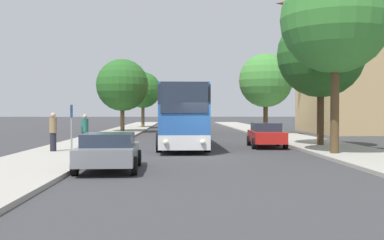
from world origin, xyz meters
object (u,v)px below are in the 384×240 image
object	(u,v)px
tree_left_far	(143,90)
tree_right_near	(321,54)
parked_car_right_near	(266,134)
tree_right_far	(335,19)
pedestrian_waiting_far	(53,132)
pedestrian_waiting_near	(85,131)
bus_front	(182,115)
bus_rear	(178,114)
tree_left_near	(122,85)
tree_right_mid	(266,81)
bus_middle	(179,116)
bus_stop_sign	(71,121)
parked_car_left_curb	(109,150)

from	to	relation	value
tree_left_far	tree_right_near	size ratio (longest dim) A/B	0.88
parked_car_right_near	tree_right_far	world-z (taller)	tree_right_far
pedestrian_waiting_far	pedestrian_waiting_near	bearing A→B (deg)	-140.53
bus_front	bus_rear	xyz separation A→B (m)	(-0.31, 27.77, -0.12)
parked_car_right_near	tree_left_near	world-z (taller)	tree_left_near
tree_right_near	tree_right_mid	distance (m)	13.74
tree_right_near	bus_front	bearing A→B (deg)	179.09
bus_middle	tree_right_mid	bearing A→B (deg)	-4.67
tree_left_near	tree_right_far	size ratio (longest dim) A/B	0.81
bus_stop_sign	tree_left_far	size ratio (longest dim) A/B	0.34
parked_car_left_curb	tree_left_far	distance (m)	39.91
bus_stop_sign	tree_right_mid	world-z (taller)	tree_right_mid
tree_left_near	pedestrian_waiting_far	bearing A→B (deg)	-91.51
pedestrian_waiting_far	tree_left_far	world-z (taller)	tree_left_far
bus_rear	parked_car_left_curb	bearing A→B (deg)	-94.77
bus_middle	tree_left_far	size ratio (longest dim) A/B	1.55
bus_stop_sign	tree_left_near	xyz separation A→B (m)	(-0.19, 21.68, 3.07)
pedestrian_waiting_far	tree_left_far	xyz separation A→B (m)	(1.68, 33.54, 3.61)
bus_rear	tree_right_far	xyz separation A→B (m)	(7.38, -33.13, 4.63)
pedestrian_waiting_near	tree_right_near	size ratio (longest dim) A/B	0.23
tree_right_near	tree_right_mid	world-z (taller)	tree_right_near
pedestrian_waiting_near	tree_left_near	bearing A→B (deg)	-154.88
bus_front	tree_left_near	world-z (taller)	tree_left_near
parked_car_right_near	tree_left_near	bearing A→B (deg)	-57.02
parked_car_right_near	bus_stop_sign	xyz separation A→B (m)	(-10.44, -3.46, 0.84)
parked_car_left_curb	tree_right_near	bearing A→B (deg)	40.88
bus_stop_sign	tree_left_near	size ratio (longest dim) A/B	0.33
parked_car_left_curb	tree_right_near	distance (m)	15.35
pedestrian_waiting_far	bus_front	bearing A→B (deg)	-151.74
tree_right_mid	tree_left_near	bearing A→B (deg)	160.69
bus_front	pedestrian_waiting_far	world-z (taller)	bus_front
tree_left_near	tree_left_far	xyz separation A→B (m)	(1.10, 11.36, 0.06)
bus_front	pedestrian_waiting_far	bearing A→B (deg)	-148.84
bus_middle	pedestrian_waiting_far	xyz separation A→B (m)	(-6.10, -17.93, -0.60)
tree_left_far	bus_front	bearing A→B (deg)	-81.14
tree_right_near	tree_right_far	world-z (taller)	tree_right_far
bus_stop_sign	bus_front	bearing A→B (deg)	32.10
bus_front	tree_right_mid	bearing A→B (deg)	60.02
pedestrian_waiting_far	tree_right_far	world-z (taller)	tree_right_far
bus_rear	pedestrian_waiting_near	distance (m)	30.88
pedestrian_waiting_far	parked_car_right_near	bearing A→B (deg)	-164.49
tree_left_near	tree_right_far	world-z (taller)	tree_right_far
bus_middle	tree_right_mid	distance (m)	8.32
pedestrian_waiting_near	bus_stop_sign	bearing A→B (deg)	-12.18
bus_middle	tree_right_near	size ratio (longest dim) A/B	1.36
pedestrian_waiting_far	tree_right_mid	xyz separation A→B (m)	(13.82, 17.54, 3.71)
tree_right_near	tree_right_far	bearing A→B (deg)	-100.81
bus_stop_sign	tree_right_far	world-z (taller)	tree_right_far
tree_right_mid	tree_right_near	bearing A→B (deg)	-87.73
bus_front	tree_right_near	distance (m)	8.81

